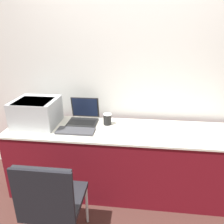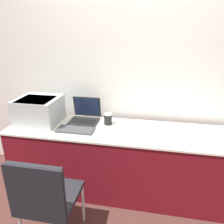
{
  "view_description": "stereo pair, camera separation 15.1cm",
  "coord_description": "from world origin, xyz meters",
  "px_view_note": "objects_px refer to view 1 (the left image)",
  "views": [
    {
      "loc": [
        0.1,
        -1.74,
        1.71
      ],
      "look_at": [
        -0.14,
        0.33,
        0.92
      ],
      "focal_mm": 35.0,
      "sensor_mm": 36.0,
      "label": 1
    },
    {
      "loc": [
        0.25,
        -1.72,
        1.71
      ],
      "look_at": [
        -0.14,
        0.33,
        0.92
      ],
      "focal_mm": 35.0,
      "sensor_mm": 36.0,
      "label": 2
    }
  ],
  "objects_px": {
    "coffee_cup": "(107,119)",
    "printer": "(36,111)",
    "external_keyboard": "(75,131)",
    "laptop_left": "(84,117)",
    "chair": "(51,199)"
  },
  "relations": [
    {
      "from": "coffee_cup",
      "to": "printer",
      "type": "bearing_deg",
      "value": -173.18
    },
    {
      "from": "printer",
      "to": "coffee_cup",
      "type": "distance_m",
      "value": 0.76
    },
    {
      "from": "printer",
      "to": "external_keyboard",
      "type": "relative_size",
      "value": 1.15
    },
    {
      "from": "printer",
      "to": "coffee_cup",
      "type": "height_order",
      "value": "printer"
    },
    {
      "from": "coffee_cup",
      "to": "laptop_left",
      "type": "bearing_deg",
      "value": 170.44
    },
    {
      "from": "chair",
      "to": "printer",
      "type": "bearing_deg",
      "value": 118.23
    },
    {
      "from": "external_keyboard",
      "to": "chair",
      "type": "xyz_separation_m",
      "value": [
        -0.0,
        -0.71,
        -0.21
      ]
    },
    {
      "from": "printer",
      "to": "external_keyboard",
      "type": "height_order",
      "value": "printer"
    },
    {
      "from": "chair",
      "to": "coffee_cup",
      "type": "bearing_deg",
      "value": 72.44
    },
    {
      "from": "external_keyboard",
      "to": "coffee_cup",
      "type": "distance_m",
      "value": 0.37
    },
    {
      "from": "printer",
      "to": "external_keyboard",
      "type": "bearing_deg",
      "value": -16.25
    },
    {
      "from": "laptop_left",
      "to": "coffee_cup",
      "type": "bearing_deg",
      "value": -9.56
    },
    {
      "from": "external_keyboard",
      "to": "coffee_cup",
      "type": "height_order",
      "value": "coffee_cup"
    },
    {
      "from": "chair",
      "to": "external_keyboard",
      "type": "bearing_deg",
      "value": 89.84
    },
    {
      "from": "printer",
      "to": "coffee_cup",
      "type": "relative_size",
      "value": 3.62
    }
  ]
}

